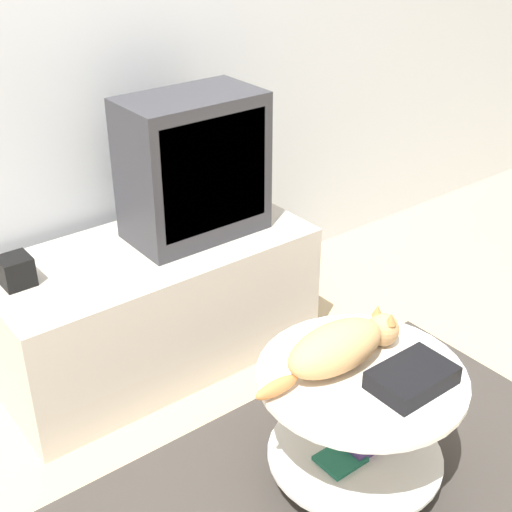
% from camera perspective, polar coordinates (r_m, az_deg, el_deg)
% --- Properties ---
extents(ground_plane, '(12.00, 12.00, 0.00)m').
position_cam_1_polar(ground_plane, '(2.47, 6.39, -18.57)').
color(ground_plane, tan).
extents(wall_back, '(8.00, 0.05, 2.60)m').
position_cam_1_polar(wall_back, '(2.85, -12.43, 17.93)').
color(wall_back, silver).
rests_on(wall_back, ground_plane).
extents(rug, '(1.88, 1.05, 0.02)m').
position_cam_1_polar(rug, '(2.46, 6.40, -18.41)').
color(rug, '#3D3833').
rests_on(rug, ground_plane).
extents(tv_stand, '(1.26, 0.58, 0.52)m').
position_cam_1_polar(tv_stand, '(2.89, -8.10, -3.86)').
color(tv_stand, beige).
rests_on(tv_stand, ground_plane).
extents(tv, '(0.53, 0.31, 0.56)m').
position_cam_1_polar(tv, '(2.75, -5.04, 7.13)').
color(tv, '#333338').
rests_on(tv, tv_stand).
extents(speaker, '(0.11, 0.11, 0.11)m').
position_cam_1_polar(speaker, '(2.61, -18.65, -1.14)').
color(speaker, black).
rests_on(speaker, tv_stand).
extents(coffee_table, '(0.65, 0.65, 0.43)m').
position_cam_1_polar(coffee_table, '(2.32, 8.21, -12.44)').
color(coffee_table, '#B2B2B7').
rests_on(coffee_table, rug).
extents(dvd_box, '(0.25, 0.17, 0.06)m').
position_cam_1_polar(dvd_box, '(2.18, 12.38, -9.49)').
color(dvd_box, black).
rests_on(dvd_box, coffee_table).
extents(cat, '(0.56, 0.17, 0.15)m').
position_cam_1_polar(cat, '(2.20, 6.76, -7.18)').
color(cat, tan).
rests_on(cat, coffee_table).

